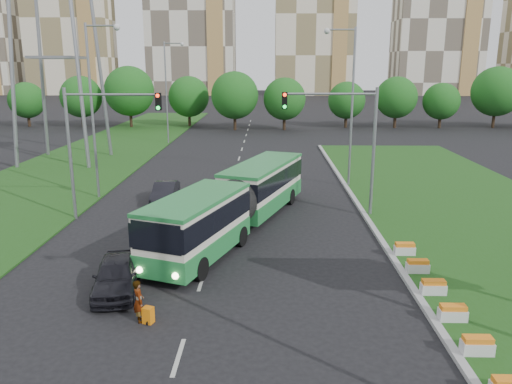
{
  "coord_description": "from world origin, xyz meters",
  "views": [
    {
      "loc": [
        -0.15,
        -20.37,
        9.21
      ],
      "look_at": [
        -0.72,
        5.76,
        2.6
      ],
      "focal_mm": 35.0,
      "sensor_mm": 36.0,
      "label": 1
    }
  ],
  "objects_px": {
    "articulated_bus": "(233,201)",
    "car_left_far": "(165,192)",
    "traffic_mast_median": "(348,132)",
    "traffic_mast_left": "(95,133)",
    "shopping_trolley": "(148,315)",
    "pedestrian": "(139,301)",
    "car_left_near": "(116,275)"
  },
  "relations": [
    {
      "from": "articulated_bus",
      "to": "car_left_far",
      "type": "relative_size",
      "value": 4.02
    },
    {
      "from": "traffic_mast_median",
      "to": "traffic_mast_left",
      "type": "relative_size",
      "value": 1.0
    },
    {
      "from": "traffic_mast_median",
      "to": "car_left_far",
      "type": "bearing_deg",
      "value": 165.87
    },
    {
      "from": "traffic_mast_median",
      "to": "traffic_mast_left",
      "type": "height_order",
      "value": "same"
    },
    {
      "from": "articulated_bus",
      "to": "shopping_trolley",
      "type": "height_order",
      "value": "articulated_bus"
    },
    {
      "from": "articulated_bus",
      "to": "pedestrian",
      "type": "height_order",
      "value": "articulated_bus"
    },
    {
      "from": "articulated_bus",
      "to": "shopping_trolley",
      "type": "relative_size",
      "value": 27.26
    },
    {
      "from": "traffic_mast_left",
      "to": "pedestrian",
      "type": "distance_m",
      "value": 14.54
    },
    {
      "from": "car_left_near",
      "to": "shopping_trolley",
      "type": "relative_size",
      "value": 7.0
    },
    {
      "from": "car_left_far",
      "to": "traffic_mast_median",
      "type": "bearing_deg",
      "value": -15.48
    },
    {
      "from": "traffic_mast_median",
      "to": "traffic_mast_left",
      "type": "bearing_deg",
      "value": -176.23
    },
    {
      "from": "car_left_far",
      "to": "shopping_trolley",
      "type": "bearing_deg",
      "value": -82.18
    },
    {
      "from": "traffic_mast_median",
      "to": "articulated_bus",
      "type": "relative_size",
      "value": 0.47
    },
    {
      "from": "traffic_mast_median",
      "to": "pedestrian",
      "type": "distance_m",
      "value": 17.31
    },
    {
      "from": "traffic_mast_median",
      "to": "articulated_bus",
      "type": "distance_m",
      "value": 8.3
    },
    {
      "from": "articulated_bus",
      "to": "car_left_near",
      "type": "xyz_separation_m",
      "value": [
        -4.33,
        -8.24,
        -0.97
      ]
    },
    {
      "from": "articulated_bus",
      "to": "traffic_mast_left",
      "type": "bearing_deg",
      "value": -173.16
    },
    {
      "from": "articulated_bus",
      "to": "car_left_far",
      "type": "bearing_deg",
      "value": 150.61
    },
    {
      "from": "traffic_mast_left",
      "to": "pedestrian",
      "type": "xyz_separation_m",
      "value": [
        5.54,
        -12.66,
        -4.53
      ]
    },
    {
      "from": "car_left_near",
      "to": "car_left_far",
      "type": "bearing_deg",
      "value": 82.76
    },
    {
      "from": "car_left_near",
      "to": "shopping_trolley",
      "type": "height_order",
      "value": "car_left_near"
    },
    {
      "from": "shopping_trolley",
      "to": "car_left_far",
      "type": "bearing_deg",
      "value": 119.2
    },
    {
      "from": "traffic_mast_median",
      "to": "shopping_trolley",
      "type": "xyz_separation_m",
      "value": [
        -9.27,
        -13.79,
        -5.04
      ]
    },
    {
      "from": "traffic_mast_median",
      "to": "car_left_near",
      "type": "height_order",
      "value": "traffic_mast_median"
    },
    {
      "from": "car_left_far",
      "to": "shopping_trolley",
      "type": "distance_m",
      "value": 17.02
    },
    {
      "from": "car_left_far",
      "to": "shopping_trolley",
      "type": "relative_size",
      "value": 6.78
    },
    {
      "from": "traffic_mast_median",
      "to": "traffic_mast_left",
      "type": "xyz_separation_m",
      "value": [
        -15.16,
        -1.0,
        0.0
      ]
    },
    {
      "from": "car_left_near",
      "to": "car_left_far",
      "type": "height_order",
      "value": "car_left_near"
    },
    {
      "from": "car_left_far",
      "to": "pedestrian",
      "type": "relative_size",
      "value": 2.6
    },
    {
      "from": "traffic_mast_median",
      "to": "car_left_far",
      "type": "xyz_separation_m",
      "value": [
        -11.98,
        3.02,
        -4.65
      ]
    },
    {
      "from": "traffic_mast_left",
      "to": "car_left_near",
      "type": "distance_m",
      "value": 11.84
    },
    {
      "from": "articulated_bus",
      "to": "pedestrian",
      "type": "xyz_separation_m",
      "value": [
        -2.75,
        -10.74,
        -0.9
      ]
    }
  ]
}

